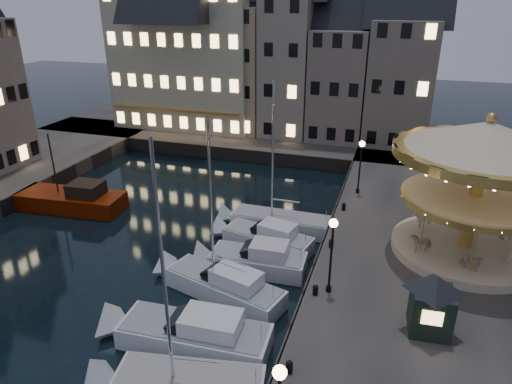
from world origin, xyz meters
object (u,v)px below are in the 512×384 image
(motorboat_b, at_px, (187,333))
(bollard_d, at_px, (344,206))
(bollard_c, at_px, (331,243))
(bollard_b, at_px, (315,289))
(ticket_kiosk, at_px, (434,294))
(motorboat_e, at_px, (262,238))
(bollard_a, at_px, (289,366))
(streetlamp_b, at_px, (332,245))
(red_fishing_boat, at_px, (73,200))
(motorboat_f, at_px, (273,222))
(motorboat_c, at_px, (218,284))
(streetlamp_c, at_px, (361,160))
(motorboat_d, at_px, (251,260))
(carousel, at_px, (482,165))

(motorboat_b, bearing_deg, bollard_d, 69.76)
(bollard_d, bearing_deg, bollard_c, -90.00)
(bollard_b, bearing_deg, ticket_kiosk, -11.04)
(motorboat_e, xyz_separation_m, ticket_kiosk, (10.09, -7.02, 2.63))
(motorboat_b, bearing_deg, bollard_a, -15.63)
(motorboat_b, relative_size, ticket_kiosk, 2.49)
(motorboat_e, bearing_deg, streetlamp_b, -46.01)
(bollard_a, height_order, red_fishing_boat, red_fishing_boat)
(bollard_b, xyz_separation_m, bollard_d, (0.00, 10.50, 0.00))
(motorboat_b, xyz_separation_m, motorboat_f, (0.67, 12.68, -0.11))
(bollard_c, distance_m, motorboat_c, 7.33)
(streetlamp_c, bearing_deg, motorboat_b, -108.29)
(streetlamp_b, distance_m, bollard_b, 2.54)
(bollard_b, relative_size, motorboat_e, 0.08)
(motorboat_b, xyz_separation_m, red_fishing_boat, (-15.11, 11.07, 0.07))
(motorboat_c, height_order, motorboat_d, motorboat_c)
(bollard_c, xyz_separation_m, carousel, (7.64, 1.83, 5.26))
(motorboat_b, relative_size, motorboat_e, 1.18)
(bollard_d, distance_m, motorboat_e, 6.58)
(streetlamp_b, relative_size, bollard_a, 7.32)
(bollard_b, bearing_deg, carousel, 41.81)
(streetlamp_c, xyz_separation_m, bollard_c, (-0.60, -9.00, -2.41))
(bollard_d, height_order, red_fishing_boat, red_fishing_boat)
(red_fishing_boat, bearing_deg, bollard_a, -31.57)
(motorboat_c, distance_m, motorboat_d, 3.13)
(bollard_d, height_order, motorboat_d, motorboat_d)
(bollard_c, bearing_deg, streetlamp_c, 86.19)
(streetlamp_b, distance_m, motorboat_e, 8.31)
(motorboat_c, relative_size, motorboat_f, 0.99)
(red_fishing_boat, height_order, ticket_kiosk, red_fishing_boat)
(motorboat_f, distance_m, carousel, 13.97)
(motorboat_d, distance_m, motorboat_e, 2.82)
(bollard_a, xyz_separation_m, carousel, (7.64, 12.33, 5.26))
(bollard_c, xyz_separation_m, motorboat_d, (-4.49, -1.85, -0.97))
(motorboat_d, bearing_deg, motorboat_b, -96.83)
(bollard_d, height_order, carousel, carousel)
(streetlamp_b, xyz_separation_m, bollard_a, (-0.60, -6.00, -2.41))
(bollard_b, relative_size, carousel, 0.06)
(streetlamp_b, xyz_separation_m, red_fishing_boat, (-21.05, 6.57, -3.31))
(streetlamp_b, height_order, motorboat_b, streetlamp_b)
(streetlamp_b, relative_size, motorboat_c, 0.39)
(motorboat_b, bearing_deg, bollard_b, 36.81)
(streetlamp_c, xyz_separation_m, motorboat_b, (-5.95, -18.00, -3.37))
(red_fishing_boat, bearing_deg, bollard_d, 9.52)
(motorboat_f, height_order, red_fishing_boat, motorboat_f)
(carousel, bearing_deg, motorboat_d, -163.11)
(streetlamp_b, distance_m, motorboat_c, 6.90)
(red_fishing_boat, bearing_deg, motorboat_d, -13.80)
(ticket_kiosk, bearing_deg, streetlamp_c, 107.73)
(bollard_a, distance_m, bollard_c, 10.50)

